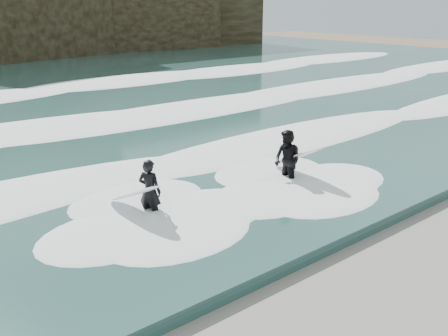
# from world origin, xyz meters

# --- Properties ---
(foam_near) EXTENTS (60.00, 3.20, 0.20)m
(foam_near) POSITION_xyz_m (0.00, 9.00, 0.40)
(foam_near) COLOR white
(foam_near) RESTS_ON sea
(foam_mid) EXTENTS (60.00, 4.00, 0.24)m
(foam_mid) POSITION_xyz_m (0.00, 16.00, 0.42)
(foam_mid) COLOR white
(foam_mid) RESTS_ON sea
(surfer_left) EXTENTS (1.09, 2.02, 1.57)m
(surfer_left) POSITION_xyz_m (-1.82, 6.84, 0.79)
(surfer_left) COLOR black
(surfer_left) RESTS_ON ground
(surfer_right) EXTENTS (1.15, 2.03, 1.70)m
(surfer_right) POSITION_xyz_m (2.43, 6.27, 0.86)
(surfer_right) COLOR black
(surfer_right) RESTS_ON ground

